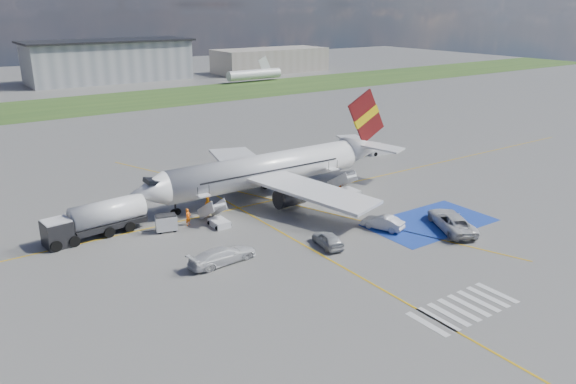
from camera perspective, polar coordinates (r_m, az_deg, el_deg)
name	(u,v)px	position (r m, az deg, el deg)	size (l,w,h in m)	color
ground	(336,231)	(59.57, 4.93, -3.96)	(400.00, 400.00, 0.00)	#60605E
grass_strip	(82,105)	(143.47, -20.21, 8.29)	(400.00, 30.00, 0.01)	#2D4C1E
taxiway_line_main	(274,200)	(68.59, -1.45, -0.82)	(120.00, 0.20, 0.01)	gold
taxiway_line_cross	(365,280)	(49.76, 7.82, -8.82)	(0.20, 60.00, 0.01)	gold
taxiway_line_diag	(274,200)	(68.59, -1.45, -0.82)	(0.20, 60.00, 0.01)	gold
staging_box	(430,222)	(63.53, 14.23, -3.02)	(14.00, 8.00, 0.01)	#1A3AA1
crosswalk	(464,308)	(47.23, 17.43, -11.15)	(9.00, 4.00, 0.01)	silver
terminal_centre	(109,61)	(186.38, -17.73, 12.52)	(48.00, 18.00, 12.00)	gray
terminal_east	(270,60)	(203.72, -1.79, 13.24)	(40.00, 16.00, 8.00)	gray
airliner	(275,168)	(69.94, -1.34, 2.48)	(36.81, 32.95, 11.92)	silver
airstairs_fwd	(217,219)	(61.22, -7.20, -2.79)	(1.90, 5.20, 3.60)	silver
airstairs_aft	(348,189)	(71.06, 6.09, 0.30)	(1.90, 5.20, 3.60)	silver
fuel_tanker	(96,222)	(60.95, -18.89, -2.91)	(10.57, 3.87, 3.53)	black
gpu_cart	(166,224)	(60.39, -12.28, -3.18)	(2.45, 1.87, 1.82)	silver
belt_loader	(383,151)	(91.33, 9.61, 4.12)	(5.66, 2.67, 1.65)	silver
car_silver_a	(328,239)	(55.59, 4.06, -4.81)	(1.75, 4.34, 1.48)	#AAADB1
car_silver_b	(383,222)	(60.45, 9.59, -3.06)	(1.58, 4.52, 1.49)	silver
van_white_a	(452,218)	(62.00, 16.29, -2.59)	(2.88, 6.24, 2.34)	silver
van_white_b	(223,253)	(52.26, -6.65, -6.16)	(2.07, 5.10, 2.00)	silver
crew_fwd	(188,217)	(61.52, -10.12, -2.51)	(0.68, 0.45, 1.87)	orange
crew_nose	(208,205)	(64.51, -8.11, -1.36)	(0.95, 0.74, 1.96)	orange
crew_aft	(340,184)	(72.29, 5.32, 0.81)	(0.96, 0.40, 1.64)	orange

